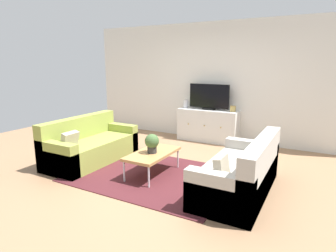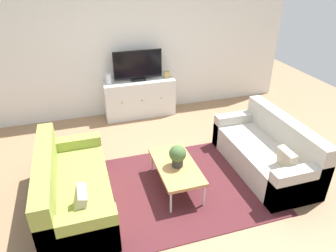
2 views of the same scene
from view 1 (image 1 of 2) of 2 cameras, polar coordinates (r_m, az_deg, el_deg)
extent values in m
plane|color=#997251|center=(4.82, -2.00, -9.25)|extent=(10.00, 10.00, 0.00)
cube|color=silver|center=(6.81, 9.09, 8.66)|extent=(6.40, 0.12, 2.70)
cube|color=#4C1E23|center=(4.70, -2.95, -9.77)|extent=(2.50, 1.90, 0.01)
cube|color=olive|center=(5.46, -14.87, -4.76)|extent=(0.82, 1.77, 0.41)
cube|color=olive|center=(5.62, -17.28, -2.31)|extent=(0.20, 1.77, 0.81)
cube|color=olive|center=(6.02, -9.70, -2.19)|extent=(0.82, 0.18, 0.56)
cube|color=olive|center=(4.93, -21.31, -6.18)|extent=(0.82, 0.18, 0.56)
cube|color=#B2A58C|center=(4.97, -19.06, -2.84)|extent=(0.17, 0.30, 0.32)
cube|color=#B2ADA3|center=(4.17, 13.63, -10.14)|extent=(0.82, 1.77, 0.41)
cube|color=#B2ADA3|center=(4.04, 18.05, -8.15)|extent=(0.20, 1.77, 0.81)
cube|color=#B2ADA3|center=(4.88, 16.19, -6.01)|extent=(0.82, 0.18, 0.56)
cube|color=#B2ADA3|center=(3.44, 10.05, -13.64)|extent=(0.82, 0.18, 0.56)
cube|color=#B2A58C|center=(3.57, 10.71, -8.33)|extent=(0.15, 0.30, 0.31)
cube|color=#B7844C|center=(4.62, -3.11, -5.54)|extent=(0.53, 1.01, 0.04)
cylinder|color=silver|center=(4.45, -8.77, -9.00)|extent=(0.03, 0.03, 0.34)
cylinder|color=silver|center=(4.21, -3.86, -10.17)|extent=(0.03, 0.03, 0.34)
cylinder|color=silver|center=(5.17, -2.46, -5.77)|extent=(0.03, 0.03, 0.34)
cylinder|color=silver|center=(4.96, 1.98, -6.55)|extent=(0.03, 0.03, 0.34)
cylinder|color=#2D2D2D|center=(4.57, -3.21, -4.73)|extent=(0.15, 0.15, 0.11)
sphere|color=#426033|center=(4.53, -3.23, -3.02)|extent=(0.23, 0.23, 0.23)
cube|color=silver|center=(6.69, 7.95, 0.13)|extent=(1.39, 0.44, 0.74)
sphere|color=#B79338|center=(6.61, 4.09, 0.42)|extent=(0.03, 0.03, 0.03)
sphere|color=#B79338|center=(6.47, 7.22, 0.07)|extent=(0.03, 0.03, 0.03)
sphere|color=#B79338|center=(6.34, 10.49, -0.30)|extent=(0.03, 0.03, 0.03)
cube|color=black|center=(6.63, 8.11, 3.45)|extent=(0.28, 0.16, 0.04)
cube|color=black|center=(6.59, 8.19, 5.96)|extent=(0.94, 0.04, 0.54)
cylinder|color=silver|center=(6.82, 3.54, 4.45)|extent=(0.11, 0.11, 0.19)
cube|color=tan|center=(6.43, 12.86, 3.38)|extent=(0.11, 0.07, 0.13)
camera|label=2|loc=(3.63, -56.15, 23.81)|focal=32.75mm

